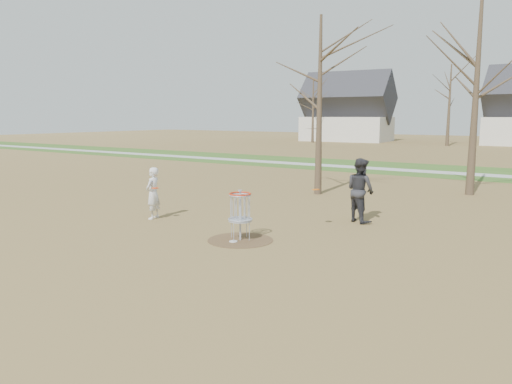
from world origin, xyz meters
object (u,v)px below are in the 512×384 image
player_standing (153,193)px  disc_grounded (233,241)px  disc_golf_basket (240,207)px  player_throwing (360,190)px

player_standing → disc_grounded: bearing=60.8°
player_standing → disc_golf_basket: player_standing is taller
player_throwing → disc_golf_basket: (-1.75, -4.10, -0.11)m
player_throwing → disc_golf_basket: player_throwing is taller
player_throwing → disc_grounded: player_throwing is taller
disc_grounded → player_standing: bearing=166.0°
player_throwing → disc_grounded: 4.83m
player_standing → player_throwing: bearing=105.0°
player_standing → disc_grounded: (4.02, -1.00, -0.83)m
player_throwing → disc_grounded: bearing=95.0°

